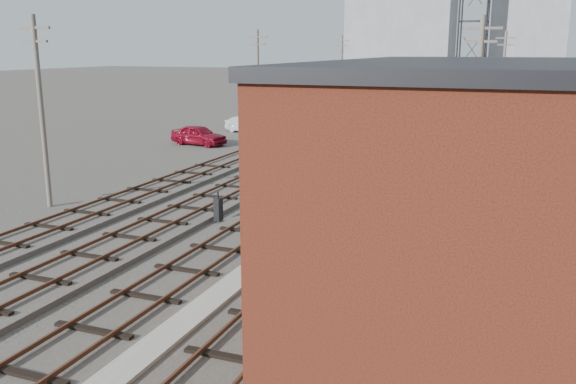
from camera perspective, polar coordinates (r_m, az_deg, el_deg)
The scene contains 23 objects.
ground at distance 63.57m, azimuth 13.30°, elevation 6.18°, with size 320.00×320.00×0.00m, color #282621.
track_right at distance 42.63m, azimuth 12.59°, elevation 3.01°, with size 3.20×90.00×0.39m.
track_mid_right at distance 43.38m, azimuth 7.36°, elevation 3.39°, with size 3.20×90.00×0.39m.
track_mid_left at distance 44.49m, azimuth 2.35°, elevation 3.74°, with size 3.20×90.00×0.39m.
track_left at distance 45.92m, azimuth -2.39°, elevation 4.04°, with size 3.20×90.00×0.39m.
platform_curb at distance 19.84m, azimuth -4.72°, elevation -8.52°, with size 0.90×28.00×0.26m, color gray.
brick_building at distance 15.08m, azimuth 16.14°, elevation -2.08°, with size 6.54×12.20×7.22m.
lattice_tower at distance 37.66m, azimuth 16.83°, elevation 12.77°, with size 1.60×1.60×15.00m.
utility_pole_left_a at distance 31.01m, azimuth -22.10°, elevation 7.35°, with size 1.80×0.24×9.00m.
utility_pole_left_b at distance 52.09m, azimuth -2.84°, elevation 10.33°, with size 1.80×0.24×9.00m.
utility_pole_left_c at distance 75.60m, azimuth 5.02°, elevation 11.22°, with size 1.80×0.24×9.00m.
utility_pole_right_a at distance 30.72m, azimuth 17.26°, elevation 7.68°, with size 1.80×0.24×9.00m.
utility_pole_right_b at distance 60.63m, azimuth 19.44°, elevation 10.02°, with size 1.80×0.24×9.00m.
apartment_left at distance 140.29m, azimuth 10.62°, elevation 16.16°, with size 22.00×14.00×30.00m, color gray.
apartment_right at distance 152.63m, azimuth 21.64°, elevation 14.48°, with size 16.00×12.00×26.00m, color gray.
shed_left at distance 67.47m, azimuth -0.33°, elevation 8.30°, with size 8.00×5.00×3.20m, color gray.
shed_right at distance 72.74m, azimuth 21.62°, elevation 8.06°, with size 6.00×6.00×4.00m, color gray.
signal_mast at distance 16.19m, azimuth 2.22°, elevation -5.92°, with size 0.40×0.40×3.75m.
switch_stand at distance 26.89m, azimuth -6.55°, elevation -1.58°, with size 0.36×0.36×1.32m.
site_trailer at distance 45.34m, azimuth 3.77°, elevation 5.34°, with size 6.03×3.12×2.44m.
car_red at distance 48.94m, azimuth -8.35°, elevation 5.30°, with size 1.87×4.66×1.59m, color maroon.
car_silver at distance 55.64m, azimuth -3.77°, elevation 6.30°, with size 1.56×4.47×1.47m, color #ABAEB3.
car_grey at distance 57.33m, azimuth 0.94°, elevation 6.44°, with size 1.79×4.41×1.28m, color slate.
Camera 1 is at (8.64, -2.53, 7.49)m, focal length 38.00 mm.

